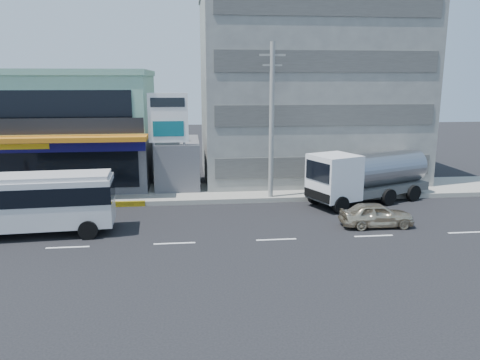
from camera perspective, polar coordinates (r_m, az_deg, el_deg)
name	(u,v)px	position (r m, az deg, el deg)	size (l,w,h in m)	color
ground	(174,243)	(23.01, -7.99, -7.66)	(120.00, 120.00, 0.00)	black
sidewalk	(251,192)	(32.33, 1.35, -1.42)	(70.00, 5.00, 0.30)	gray
shop_building	(69,131)	(36.85, -20.17, 5.60)	(12.40, 11.70, 8.00)	#47474C
concrete_building	(305,89)	(37.78, 7.95, 10.94)	(16.00, 12.00, 14.00)	gray
gap_structure	(178,164)	(34.18, -7.54, 1.97)	(3.00, 6.00, 3.50)	#47474C
satellite_dish	(177,141)	(32.92, -7.66, 4.78)	(1.50, 1.50, 0.15)	slate
billboard	(168,124)	(31.00, -8.74, 6.81)	(2.60, 0.18, 6.90)	gray
utility_pole_near	(272,122)	(29.61, 3.87, 7.11)	(1.60, 0.30, 10.00)	#999993
minibus	(37,199)	(25.62, -23.51, -2.17)	(7.59, 3.01, 3.12)	silver
sedan	(376,215)	(26.16, 16.30, -4.07)	(1.56, 3.88, 1.32)	beige
tanker_truck	(366,176)	(30.72, 15.07, 0.53)	(8.67, 5.42, 3.30)	white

